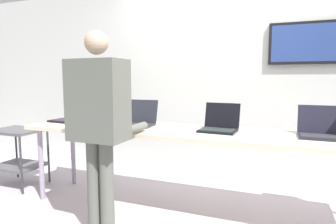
{
  "coord_description": "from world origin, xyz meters",
  "views": [
    {
      "loc": [
        0.7,
        -2.5,
        1.27
      ],
      "look_at": [
        -0.25,
        -0.04,
        0.96
      ],
      "focal_mm": 30.9,
      "sensor_mm": 36.0,
      "label": 1
    }
  ],
  "objects": [
    {
      "name": "ground",
      "position": [
        0.0,
        0.0,
        -0.02
      ],
      "size": [
        8.0,
        8.0,
        0.04
      ],
      "primitive_type": "cube",
      "color": "#B9ADB7"
    },
    {
      "name": "back_wall",
      "position": [
        0.02,
        1.13,
        1.25
      ],
      "size": [
        8.0,
        0.11,
        2.49
      ],
      "color": "silver",
      "rests_on": "ground"
    },
    {
      "name": "laptop_station_0",
      "position": [
        -1.43,
        0.08,
        0.86
      ],
      "size": [
        0.39,
        0.36,
        0.28
      ],
      "color": "black",
      "rests_on": "workbench"
    },
    {
      "name": "storage_cart",
      "position": [
        -2.15,
        -0.03,
        0.45
      ],
      "size": [
        0.56,
        0.44,
        0.67
      ],
      "color": "#504F55",
      "rests_on": "ground"
    },
    {
      "name": "coffee_mug",
      "position": [
        -0.94,
        -0.25,
        0.84
      ],
      "size": [
        0.09,
        0.09,
        0.08
      ],
      "color": "#3B439B",
      "rests_on": "workbench"
    },
    {
      "name": "laptop_station_1",
      "position": [
        -0.6,
        0.07,
        0.85
      ],
      "size": [
        0.33,
        0.32,
        0.25
      ],
      "color": "#22252D",
      "rests_on": "workbench"
    },
    {
      "name": "laptop_station_2",
      "position": [
        0.21,
        0.06,
        0.85
      ],
      "size": [
        0.34,
        0.31,
        0.25
      ],
      "color": "black",
      "rests_on": "workbench"
    },
    {
      "name": "laptop_station_3",
      "position": [
        1.03,
        0.08,
        0.85
      ],
      "size": [
        0.34,
        0.29,
        0.25
      ],
      "color": "#1F1F2D",
      "rests_on": "workbench"
    },
    {
      "name": "person",
      "position": [
        -0.6,
        -0.62,
        0.98
      ],
      "size": [
        0.45,
        0.59,
        1.62
      ],
      "color": "#5B5E55",
      "rests_on": "ground"
    },
    {
      "name": "workbench",
      "position": [
        0.0,
        0.0,
        0.75
      ],
      "size": [
        3.36,
        0.7,
        0.79
      ],
      "color": "beige",
      "rests_on": "ground"
    }
  ]
}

